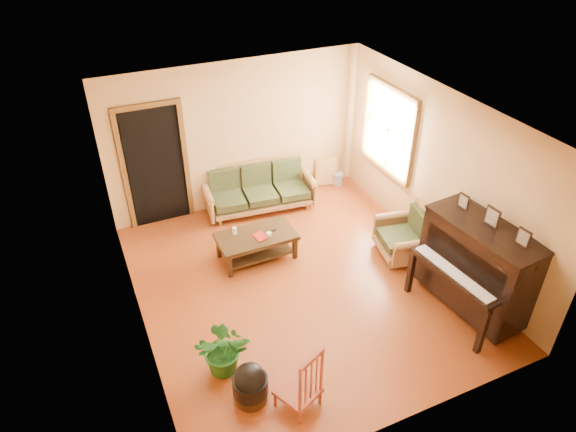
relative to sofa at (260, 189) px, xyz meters
name	(u,v)px	position (x,y,z in m)	size (l,w,h in m)	color
floor	(300,283)	(-0.21, -2.12, -0.41)	(5.00, 5.00, 0.00)	#68270D
doorway	(156,168)	(-1.66, 0.36, 0.62)	(1.08, 0.16, 2.05)	black
window	(389,130)	(2.00, -0.82, 1.09)	(0.12, 1.36, 1.46)	white
sofa	(260,189)	(0.00, 0.00, 0.00)	(1.91, 0.80, 0.82)	olive
coffee_table	(257,246)	(-0.57, -1.28, -0.19)	(1.19, 0.65, 0.43)	black
armchair	(402,234)	(1.50, -2.14, 0.00)	(0.78, 0.82, 0.82)	olive
piano	(476,269)	(1.69, -3.49, 0.26)	(0.90, 1.52, 1.35)	black
footstool	(250,387)	(-1.58, -3.67, -0.21)	(0.41, 0.41, 0.39)	black
red_chair	(298,378)	(-1.12, -3.96, 0.04)	(0.42, 0.46, 0.90)	maroon
leaning_frame	(326,171)	(1.47, 0.29, -0.12)	(0.43, 0.10, 0.58)	gold
ceramic_crock	(338,179)	(1.68, 0.20, -0.29)	(0.19, 0.19, 0.24)	#34579E
potted_plant	(224,349)	(-1.70, -3.16, -0.05)	(0.65, 0.56, 0.72)	#1D5719
book	(255,239)	(-0.62, -1.38, 0.04)	(0.17, 0.23, 0.02)	maroon
candle	(235,231)	(-0.85, -1.12, 0.08)	(0.07, 0.07, 0.11)	white
glass_jar	(269,234)	(-0.40, -1.38, 0.05)	(0.08, 0.08, 0.06)	silver
remote	(271,231)	(-0.32, -1.29, 0.03)	(0.16, 0.04, 0.02)	black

